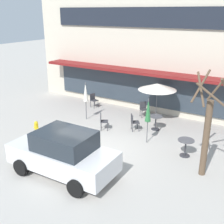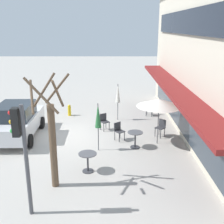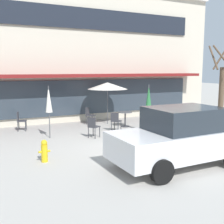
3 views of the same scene
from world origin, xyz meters
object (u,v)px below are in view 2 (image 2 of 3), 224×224
patio_umbrella_corner_open (159,103)px  street_tree (52,137)px  cafe_chair_0 (150,107)px  traffic_light_pole (21,143)px  cafe_chair_3 (161,126)px  cafe_table_streetside (88,159)px  cafe_chair_1 (119,130)px  cafe_table_near_wall (135,137)px  parked_sedan (17,121)px  cafe_chair_2 (104,120)px  patio_umbrella_green_folded (118,94)px  patio_umbrella_cream_folded (98,116)px  fire_hydrant (69,110)px

patio_umbrella_corner_open → street_tree: 5.61m
cafe_chair_0 → traffic_light_pole: 11.01m
patio_umbrella_corner_open → cafe_chair_3: size_ratio=2.47×
cafe_table_streetside → cafe_chair_1: size_ratio=0.85×
cafe_table_near_wall → parked_sedan: size_ratio=0.18×
cafe_chair_0 → cafe_chair_3: same height
cafe_chair_3 → traffic_light_pole: size_ratio=0.26×
cafe_chair_2 → street_tree: 5.98m
cafe_table_near_wall → cafe_chair_1: bearing=-141.0°
cafe_chair_3 → traffic_light_pole: bearing=-39.0°
patio_umbrella_green_folded → patio_umbrella_corner_open: (3.53, 1.82, 0.39)m
cafe_chair_0 → patio_umbrella_cream_folded: bearing=-29.8°
patio_umbrella_corner_open → cafe_chair_0: 4.69m
patio_umbrella_corner_open → fire_hydrant: size_ratio=3.12×
cafe_table_near_wall → cafe_chair_1: cafe_chair_1 is taller
patio_umbrella_corner_open → parked_sedan: (-0.80, -6.91, -1.14)m
cafe_chair_2 → patio_umbrella_green_folded: bearing=155.0°
patio_umbrella_green_folded → cafe_chair_1: size_ratio=2.47×
cafe_chair_0 → parked_sedan: parked_sedan is taller
patio_umbrella_corner_open → traffic_light_pole: size_ratio=0.65×
fire_hydrant → cafe_chair_0: bearing=90.3°
cafe_table_near_wall → street_tree: size_ratio=0.19×
patio_umbrella_corner_open → cafe_chair_0: patio_umbrella_corner_open is taller
cafe_chair_2 → cafe_chair_1: bearing=27.6°
parked_sedan → street_tree: size_ratio=1.07×
cafe_table_streetside → cafe_chair_0: 7.88m
cafe_chair_3 → cafe_chair_2: bearing=-108.1°
cafe_table_near_wall → cafe_table_streetside: (2.24, -2.00, 0.00)m
patio_umbrella_cream_folded → patio_umbrella_corner_open: size_ratio=1.00×
patio_umbrella_corner_open → street_tree: street_tree is taller
cafe_chair_1 → cafe_chair_2: (-1.44, -0.75, 0.00)m
patio_umbrella_cream_folded → parked_sedan: 4.48m
parked_sedan → fire_hydrant: size_ratio=6.01×
cafe_table_streetside → patio_umbrella_green_folded: size_ratio=0.35×
cafe_chair_1 → parked_sedan: bearing=-94.0°
cafe_table_near_wall → patio_umbrella_corner_open: bearing=113.1°
fire_hydrant → patio_umbrella_cream_folded: bearing=21.7°
patio_umbrella_corner_open → parked_sedan: 7.05m
cafe_table_streetside → fire_hydrant: size_ratio=1.08×
cafe_chair_3 → fire_hydrant: size_ratio=1.26×
patio_umbrella_green_folded → cafe_table_near_wall: bearing=10.2°
cafe_chair_2 → cafe_chair_3: (0.95, 2.91, 0.00)m
patio_umbrella_cream_folded → cafe_chair_3: 3.69m
cafe_chair_0 → fire_hydrant: (0.03, -5.04, -0.17)m
patio_umbrella_cream_folded → patio_umbrella_corner_open: 2.91m
cafe_chair_0 → cafe_chair_1: same height
patio_umbrella_green_folded → cafe_chair_2: (1.65, -0.77, -1.10)m
patio_umbrella_green_folded → cafe_chair_1: bearing=-0.4°
patio_umbrella_cream_folded → cafe_chair_0: patio_umbrella_cream_folded is taller
patio_umbrella_cream_folded → street_tree: 3.30m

